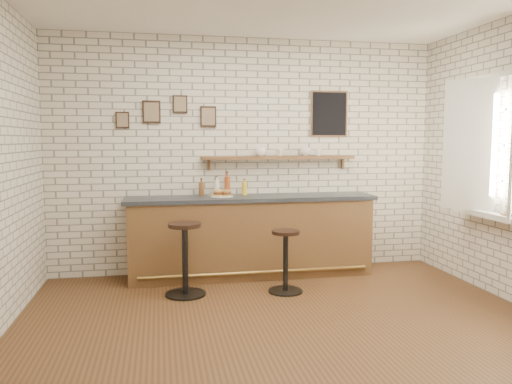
{
  "coord_description": "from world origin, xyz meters",
  "views": [
    {
      "loc": [
        -1.12,
        -4.37,
        1.71
      ],
      "look_at": [
        -0.1,
        0.9,
        1.15
      ],
      "focal_mm": 35.0,
      "sensor_mm": 36.0,
      "label": 1
    }
  ],
  "objects_px": {
    "bar_stool_left": "(185,257)",
    "shelf_cup_a": "(261,152)",
    "ciabatta_sandwich": "(222,193)",
    "bar_stool_right": "(286,259)",
    "condiment_bottle_yellow": "(244,188)",
    "bitters_bottle_brown": "(201,189)",
    "shelf_cup_c": "(306,152)",
    "bitters_bottle_white": "(217,188)",
    "book_lower": "(509,215)",
    "bar_counter": "(251,236)",
    "bitters_bottle_amber": "(227,186)",
    "shelf_cup_b": "(280,152)",
    "book_upper": "(512,214)",
    "shelf_cup_d": "(318,152)",
    "sandwich_plate": "(222,196)"
  },
  "relations": [
    {
      "from": "bar_stool_left",
      "to": "shelf_cup_a",
      "type": "xyz_separation_m",
      "value": [
        1.02,
        0.85,
        1.12
      ]
    },
    {
      "from": "ciabatta_sandwich",
      "to": "bar_stool_right",
      "type": "relative_size",
      "value": 0.32
    },
    {
      "from": "condiment_bottle_yellow",
      "to": "bar_stool_right",
      "type": "relative_size",
      "value": 0.29
    },
    {
      "from": "bitters_bottle_brown",
      "to": "shelf_cup_c",
      "type": "distance_m",
      "value": 1.44
    },
    {
      "from": "condiment_bottle_yellow",
      "to": "bitters_bottle_white",
      "type": "bearing_deg",
      "value": 180.0
    },
    {
      "from": "bitters_bottle_white",
      "to": "book_lower",
      "type": "xyz_separation_m",
      "value": [
        2.79,
        -1.78,
        -0.17
      ]
    },
    {
      "from": "bitters_bottle_white",
      "to": "bar_counter",
      "type": "bearing_deg",
      "value": -20.78
    },
    {
      "from": "bitters_bottle_amber",
      "to": "shelf_cup_a",
      "type": "xyz_separation_m",
      "value": [
        0.44,
        0.05,
        0.42
      ]
    },
    {
      "from": "bar_stool_left",
      "to": "shelf_cup_b",
      "type": "bearing_deg",
      "value": 33.8
    },
    {
      "from": "ciabatta_sandwich",
      "to": "shelf_cup_c",
      "type": "relative_size",
      "value": 1.64
    },
    {
      "from": "bar_stool_left",
      "to": "book_lower",
      "type": "xyz_separation_m",
      "value": [
        3.24,
        -0.97,
        0.51
      ]
    },
    {
      "from": "condiment_bottle_yellow",
      "to": "book_upper",
      "type": "height_order",
      "value": "condiment_bottle_yellow"
    },
    {
      "from": "shelf_cup_c",
      "to": "book_lower",
      "type": "relative_size",
      "value": 0.63
    },
    {
      "from": "shelf_cup_d",
      "to": "sandwich_plate",
      "type": "bearing_deg",
      "value": 161.25
    },
    {
      "from": "shelf_cup_a",
      "to": "condiment_bottle_yellow",
      "type": "bearing_deg",
      "value": 158.1
    },
    {
      "from": "ciabatta_sandwich",
      "to": "book_upper",
      "type": "relative_size",
      "value": 0.96
    },
    {
      "from": "bar_counter",
      "to": "book_lower",
      "type": "distance_m",
      "value": 2.92
    },
    {
      "from": "shelf_cup_c",
      "to": "bar_stool_right",
      "type": "bearing_deg",
      "value": 166.15
    },
    {
      "from": "sandwich_plate",
      "to": "bitters_bottle_amber",
      "type": "relative_size",
      "value": 0.93
    },
    {
      "from": "bitters_bottle_amber",
      "to": "shelf_cup_a",
      "type": "relative_size",
      "value": 2.2
    },
    {
      "from": "shelf_cup_d",
      "to": "bitters_bottle_white",
      "type": "bearing_deg",
      "value": 155.39
    },
    {
      "from": "bar_counter",
      "to": "shelf_cup_b",
      "type": "distance_m",
      "value": 1.14
    },
    {
      "from": "ciabatta_sandwich",
      "to": "condiment_bottle_yellow",
      "type": "distance_m",
      "value": 0.33
    },
    {
      "from": "bar_stool_right",
      "to": "condiment_bottle_yellow",
      "type": "bearing_deg",
      "value": 108.94
    },
    {
      "from": "book_upper",
      "to": "bitters_bottle_amber",
      "type": "bearing_deg",
      "value": 143.96
    },
    {
      "from": "sandwich_plate",
      "to": "book_upper",
      "type": "height_order",
      "value": "sandwich_plate"
    },
    {
      "from": "ciabatta_sandwich",
      "to": "book_lower",
      "type": "distance_m",
      "value": 3.2
    },
    {
      "from": "bitters_bottle_white",
      "to": "bar_stool_right",
      "type": "xyz_separation_m",
      "value": [
        0.66,
        -0.91,
        -0.73
      ]
    },
    {
      "from": "bar_stool_left",
      "to": "bar_stool_right",
      "type": "bearing_deg",
      "value": -5.17
    },
    {
      "from": "book_lower",
      "to": "book_upper",
      "type": "relative_size",
      "value": 0.93
    },
    {
      "from": "sandwich_plate",
      "to": "bitters_bottle_amber",
      "type": "distance_m",
      "value": 0.2
    },
    {
      "from": "shelf_cup_c",
      "to": "book_upper",
      "type": "distance_m",
      "value": 2.54
    },
    {
      "from": "bitters_bottle_brown",
      "to": "bitters_bottle_amber",
      "type": "height_order",
      "value": "bitters_bottle_amber"
    },
    {
      "from": "bitters_bottle_brown",
      "to": "book_lower",
      "type": "relative_size",
      "value": 1.01
    },
    {
      "from": "book_upper",
      "to": "bar_stool_right",
      "type": "bearing_deg",
      "value": 155.2
    },
    {
      "from": "sandwich_plate",
      "to": "condiment_bottle_yellow",
      "type": "distance_m",
      "value": 0.35
    },
    {
      "from": "bar_counter",
      "to": "bitters_bottle_brown",
      "type": "xyz_separation_m",
      "value": [
        -0.6,
        0.16,
        0.59
      ]
    },
    {
      "from": "bitters_bottle_white",
      "to": "shelf_cup_c",
      "type": "xyz_separation_m",
      "value": [
        1.17,
        0.05,
        0.44
      ]
    },
    {
      "from": "shelf_cup_b",
      "to": "book_upper",
      "type": "xyz_separation_m",
      "value": [
        1.97,
        -1.86,
        -0.59
      ]
    },
    {
      "from": "shelf_cup_c",
      "to": "bitters_bottle_white",
      "type": "bearing_deg",
      "value": 106.4
    },
    {
      "from": "bitters_bottle_amber",
      "to": "shelf_cup_d",
      "type": "bearing_deg",
      "value": 2.13
    },
    {
      "from": "shelf_cup_d",
      "to": "book_upper",
      "type": "distance_m",
      "value": 2.43
    },
    {
      "from": "bitters_bottle_brown",
      "to": "condiment_bottle_yellow",
      "type": "xyz_separation_m",
      "value": [
        0.55,
        -0.0,
        -0.0
      ]
    },
    {
      "from": "ciabatta_sandwich",
      "to": "bitters_bottle_white",
      "type": "height_order",
      "value": "bitters_bottle_white"
    },
    {
      "from": "book_lower",
      "to": "book_upper",
      "type": "height_order",
      "value": "book_upper"
    },
    {
      "from": "bar_stool_left",
      "to": "shelf_cup_d",
      "type": "height_order",
      "value": "shelf_cup_d"
    },
    {
      "from": "bar_stool_left",
      "to": "bitters_bottle_brown",
      "type": "bearing_deg",
      "value": 72.49
    },
    {
      "from": "shelf_cup_b",
      "to": "bitters_bottle_brown",
      "type": "bearing_deg",
      "value": 146.89
    },
    {
      "from": "bar_counter",
      "to": "bitters_bottle_amber",
      "type": "distance_m",
      "value": 0.7
    },
    {
      "from": "condiment_bottle_yellow",
      "to": "bar_stool_left",
      "type": "xyz_separation_m",
      "value": [
        -0.8,
        -0.81,
        -0.66
      ]
    }
  ]
}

